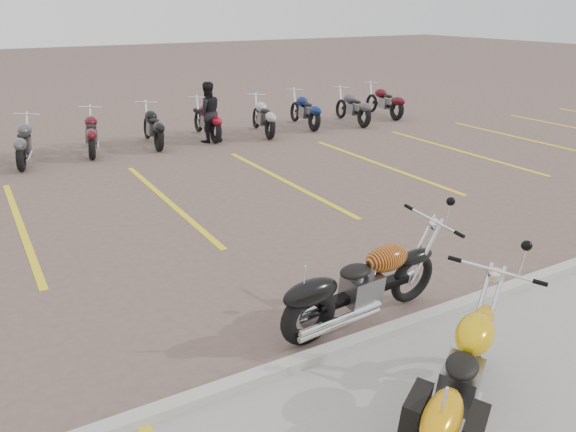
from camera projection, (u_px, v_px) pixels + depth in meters
name	position (u px, v px, depth m)	size (l,w,h in m)	color
ground	(260.00, 281.00, 7.97)	(100.00, 100.00, 0.00)	#6C574D
curb	(342.00, 347.00, 6.33)	(60.00, 0.18, 0.12)	#ADAAA3
parking_stripes	(168.00, 201.00, 11.20)	(38.00, 5.50, 0.01)	yellow
yellow_cruiser	(455.00, 383.00, 5.06)	(2.12, 1.37, 0.98)	black
flame_cruiser	(358.00, 287.00, 6.76)	(2.39, 0.40, 0.98)	black
person_b	(208.00, 112.00, 15.71)	(0.82, 0.64, 1.69)	black
bg_bike_row	(122.00, 129.00, 14.95)	(19.10, 2.08, 1.10)	black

